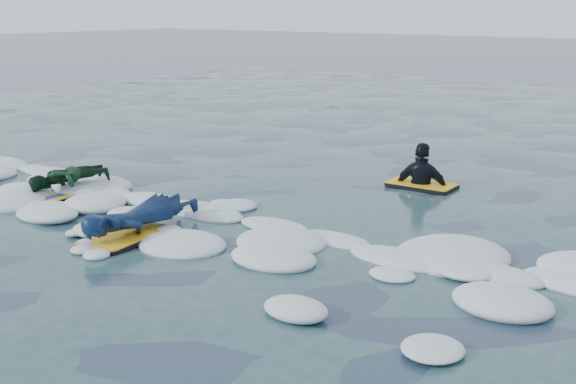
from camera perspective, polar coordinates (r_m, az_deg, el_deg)
name	(u,v)px	position (r m, az deg, el deg)	size (l,w,h in m)	color
ground	(131,242)	(8.95, -12.31, -3.86)	(120.00, 120.00, 0.00)	#1B2941
foam_band	(190,222)	(9.63, -7.74, -2.34)	(12.00, 3.10, 0.30)	white
prone_woman_unit	(139,219)	(9.08, -11.72, -2.07)	(0.77, 1.69, 0.44)	black
prone_child_unit	(69,182)	(11.22, -16.93, 0.79)	(0.94, 1.28, 0.45)	black
waiting_rider_unit	(421,191)	(11.51, 10.50, 0.04)	(1.05, 0.59, 1.57)	black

